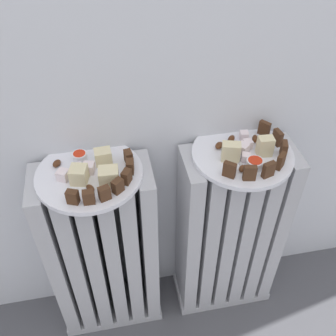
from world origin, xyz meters
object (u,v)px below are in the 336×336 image
radiator_left (104,254)px  plate_right (242,154)px  plate_left (89,174)px  jam_bowl_right (255,163)px  radiator_right (229,235)px  fork (234,154)px  jam_bowl_left (80,156)px

radiator_left → plate_right: plate_right is taller
radiator_left → plate_left: plate_left is taller
radiator_left → jam_bowl_right: 0.53m
radiator_right → plate_left: 0.51m
plate_right → radiator_left: bearing=180.0°
plate_right → fork: bearing=-174.5°
jam_bowl_left → fork: jam_bowl_left is taller
plate_left → jam_bowl_right: bearing=-8.3°
jam_bowl_right → radiator_right: bearing=98.5°
plate_right → jam_bowl_left: size_ratio=7.17×
radiator_left → plate_left: size_ratio=2.45×
radiator_right → plate_right: size_ratio=2.45×
plate_left → jam_bowl_right: (0.40, -0.06, 0.02)m
plate_right → jam_bowl_left: jam_bowl_left is taller
plate_right → fork: (-0.02, -0.00, 0.01)m
plate_left → jam_bowl_right: jam_bowl_right is taller
radiator_right → fork: bearing=-174.5°
plate_left → radiator_left: bearing=146.3°
jam_bowl_right → fork: jam_bowl_right is taller
plate_left → fork: fork is taller
radiator_left → jam_bowl_right: bearing=-8.3°
plate_right → jam_bowl_right: size_ratio=6.25×
plate_left → fork: size_ratio=2.80×
jam_bowl_right → fork: size_ratio=0.45×
radiator_right → jam_bowl_left: jam_bowl_left is taller
plate_left → jam_bowl_right: size_ratio=6.25×
radiator_left → jam_bowl_left: 0.35m
radiator_left → plate_right: 0.51m
radiator_left → jam_bowl_right: size_ratio=15.33×
radiator_left → plate_left: 0.33m
radiator_left → plate_left: bearing=-33.7°
fork → jam_bowl_right: bearing=-59.5°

